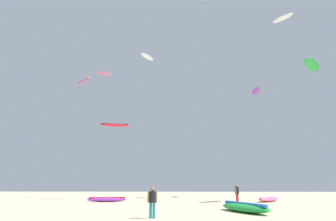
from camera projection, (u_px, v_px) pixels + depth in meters
person_foreground at (152, 200)px, 14.91m from camera, size 0.53×0.36×1.60m
person_midground at (237, 192)px, 25.85m from camera, size 0.39×0.49×1.72m
kite_grounded_near at (107, 200)px, 28.56m from camera, size 4.12×1.84×0.48m
kite_grounded_mid at (268, 199)px, 29.06m from camera, size 3.79×4.65×0.60m
kite_grounded_far at (244, 207)px, 18.00m from camera, size 3.09×5.24×0.64m
kite_aloft_0 at (147, 57)px, 41.66m from camera, size 2.16×2.92×0.42m
kite_aloft_1 at (312, 65)px, 31.51m from camera, size 3.70×4.26×0.63m
kite_aloft_2 at (83, 81)px, 45.93m from camera, size 3.78×3.68×1.06m
kite_aloft_3 at (104, 73)px, 39.58m from camera, size 2.01×1.59×0.33m
kite_aloft_4 at (115, 125)px, 35.90m from camera, size 3.83×1.92×0.49m
kite_aloft_5 at (283, 18)px, 41.72m from camera, size 2.87×3.14×0.54m
kite_aloft_6 at (256, 91)px, 42.26m from camera, size 1.09×3.26×0.55m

